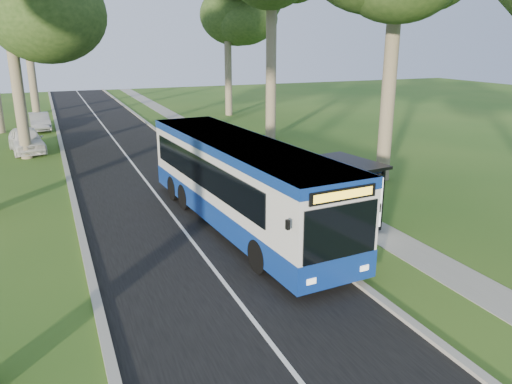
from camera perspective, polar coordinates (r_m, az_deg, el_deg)
ground at (r=17.13m, az=5.83°, el=-6.11°), size 120.00×120.00×0.00m
road at (r=25.05m, az=-12.39°, el=1.11°), size 7.00×100.00×0.02m
kerb_east at (r=25.85m, az=-4.76°, el=2.06°), size 0.25×100.00×0.12m
kerb_west at (r=24.69m, az=-20.38°, el=0.31°), size 0.25×100.00×0.12m
centre_line at (r=25.04m, az=-12.39°, el=1.14°), size 0.12×100.00×0.00m
footpath at (r=26.90m, az=1.32°, el=2.60°), size 1.50×100.00×0.02m
bus at (r=18.20m, az=-1.84°, el=1.00°), size 3.49×12.42×3.25m
bus_stop_sign at (r=16.35m, az=7.71°, el=-1.73°), size 0.12×0.33×2.38m
bus_shelter at (r=18.57m, az=11.49°, el=1.11°), size 1.93×3.04×2.45m
litter_bin at (r=17.59m, az=8.55°, el=-3.98°), size 0.52×0.52×0.90m
car_white at (r=34.16m, az=-24.77°, el=5.44°), size 2.45×4.73×1.54m
car_silver at (r=42.24m, az=-23.49°, el=7.38°), size 1.65×4.09×1.32m
tree_east_d at (r=46.62m, az=-3.32°, el=21.09°), size 5.20×5.20×13.55m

